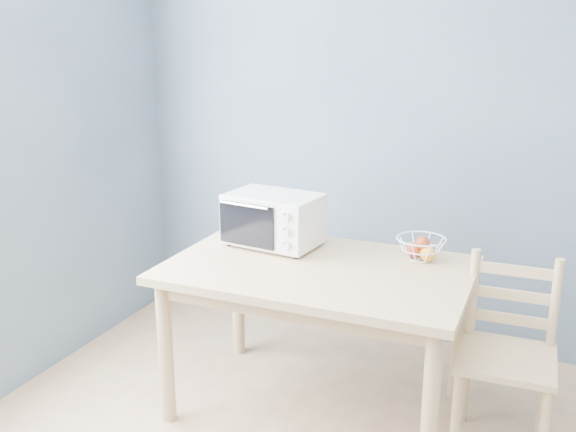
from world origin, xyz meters
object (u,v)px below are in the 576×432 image
at_px(fruit_basket, 422,248).
at_px(dining_chair, 506,359).
at_px(dining_table, 318,286).
at_px(toaster_oven, 270,218).

height_order(fruit_basket, dining_chair, fruit_basket).
bearing_deg(dining_table, dining_chair, 3.02).
xyz_separation_m(dining_table, fruit_basket, (0.43, 0.28, 0.16)).
height_order(dining_table, fruit_basket, fruit_basket).
distance_m(fruit_basket, dining_chair, 0.63).
height_order(dining_table, toaster_oven, toaster_oven).
relative_size(dining_table, dining_chair, 1.61).
distance_m(toaster_oven, fruit_basket, 0.77).
bearing_deg(toaster_oven, dining_chair, -0.34).
bearing_deg(dining_chair, toaster_oven, 171.33).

